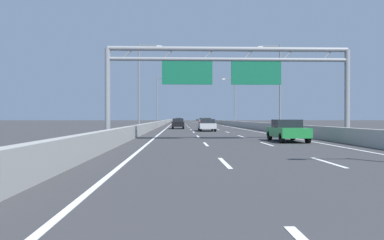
{
  "coord_description": "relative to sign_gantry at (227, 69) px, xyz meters",
  "views": [
    {
      "loc": [
        -3.37,
        -0.23,
        1.56
      ],
      "look_at": [
        -1.21,
        61.5,
        1.18
      ],
      "focal_mm": 34.76,
      "sensor_mm": 36.0,
      "label": 1
    }
  ],
  "objects": [
    {
      "name": "lane_dash_right_13",
      "position": [
        1.91,
        95.72,
        -4.82
      ],
      "size": [
        0.16,
        3.0,
        0.01
      ],
      "primitive_type": "cube",
      "color": "white",
      "rests_on": "ground_plane"
    },
    {
      "name": "lane_dash_left_11",
      "position": [
        -1.69,
        77.72,
        -4.82
      ],
      "size": [
        0.16,
        3.0,
        0.01
      ],
      "primitive_type": "cube",
      "color": "white",
      "rests_on": "ground_plane"
    },
    {
      "name": "lane_dash_right_12",
      "position": [
        1.91,
        86.72,
        -4.82
      ],
      "size": [
        0.16,
        3.0,
        0.01
      ],
      "primitive_type": "cube",
      "color": "white",
      "rests_on": "ground_plane"
    },
    {
      "name": "lane_dash_left_5",
      "position": [
        -1.69,
        23.72,
        -4.82
      ],
      "size": [
        0.16,
        3.0,
        0.01
      ],
      "primitive_type": "cube",
      "color": "white",
      "rests_on": "ground_plane"
    },
    {
      "name": "lane_dash_left_3",
      "position": [
        -1.69,
        5.72,
        -4.82
      ],
      "size": [
        0.16,
        3.0,
        0.01
      ],
      "primitive_type": "cube",
      "color": "white",
      "rests_on": "ground_plane"
    },
    {
      "name": "lane_dash_right_1",
      "position": [
        1.91,
        -12.28,
        -4.82
      ],
      "size": [
        0.16,
        3.0,
        0.01
      ],
      "primitive_type": "cube",
      "color": "white",
      "rests_on": "ground_plane"
    },
    {
      "name": "lane_dash_left_8",
      "position": [
        -1.69,
        50.72,
        -4.82
      ],
      "size": [
        0.16,
        3.0,
        0.01
      ],
      "primitive_type": "cube",
      "color": "white",
      "rests_on": "ground_plane"
    },
    {
      "name": "blue_car",
      "position": [
        -3.32,
        101.73,
        -4.05
      ],
      "size": [
        1.81,
        4.5,
        1.5
      ],
      "color": "#2347AD",
      "rests_on": "ground_plane"
    },
    {
      "name": "lane_dash_left_2",
      "position": [
        -1.69,
        -3.28,
        -4.82
      ],
      "size": [
        0.16,
        3.0,
        0.01
      ],
      "primitive_type": "cube",
      "color": "white",
      "rests_on": "ground_plane"
    },
    {
      "name": "barrier_right",
      "position": [
        7.01,
        85.22,
        -4.35
      ],
      "size": [
        0.45,
        220.0,
        0.95
      ],
      "color": "#9E9E99",
      "rests_on": "ground_plane"
    },
    {
      "name": "lane_dash_right_5",
      "position": [
        1.91,
        23.72,
        -4.82
      ],
      "size": [
        0.16,
        3.0,
        0.01
      ],
      "primitive_type": "cube",
      "color": "white",
      "rests_on": "ground_plane"
    },
    {
      "name": "yellow_car",
      "position": [
        3.49,
        64.12,
        -4.06
      ],
      "size": [
        1.88,
        4.17,
        1.51
      ],
      "color": "yellow",
      "rests_on": "ground_plane"
    },
    {
      "name": "edge_line_right",
      "position": [
        5.36,
        63.22,
        -4.82
      ],
      "size": [
        0.16,
        176.0,
        0.01
      ],
      "primitive_type": "cube",
      "color": "white",
      "rests_on": "ground_plane"
    },
    {
      "name": "lane_dash_left_4",
      "position": [
        -1.69,
        14.72,
        -4.82
      ],
      "size": [
        0.16,
        3.0,
        0.01
      ],
      "primitive_type": "cube",
      "color": "white",
      "rests_on": "ground_plane"
    },
    {
      "name": "lane_dash_right_7",
      "position": [
        1.91,
        41.72,
        -4.82
      ],
      "size": [
        0.16,
        3.0,
        0.01
      ],
      "primitive_type": "cube",
      "color": "white",
      "rests_on": "ground_plane"
    },
    {
      "name": "lane_dash_left_1",
      "position": [
        -1.69,
        -12.28,
        -4.82
      ],
      "size": [
        0.16,
        3.0,
        0.01
      ],
      "primitive_type": "cube",
      "color": "white",
      "rests_on": "ground_plane"
    },
    {
      "name": "edge_line_left",
      "position": [
        -5.14,
        63.22,
        -4.82
      ],
      "size": [
        0.16,
        176.0,
        0.01
      ],
      "primitive_type": "cube",
      "color": "white",
      "rests_on": "ground_plane"
    },
    {
      "name": "white_car",
      "position": [
        3.71,
        86.72,
        -4.06
      ],
      "size": [
        1.83,
        4.15,
        1.5
      ],
      "color": "silver",
      "rests_on": "ground_plane"
    },
    {
      "name": "lane_dash_left_13",
      "position": [
        -1.69,
        95.72,
        -4.82
      ],
      "size": [
        0.16,
        3.0,
        0.01
      ],
      "primitive_type": "cube",
      "color": "white",
      "rests_on": "ground_plane"
    },
    {
      "name": "silver_car",
      "position": [
        -0.02,
        18.05,
        -4.1
      ],
      "size": [
        1.84,
        4.6,
        1.41
      ],
      "color": "#A8ADB2",
      "rests_on": "ground_plane"
    },
    {
      "name": "lane_dash_left_12",
      "position": [
        -1.69,
        86.72,
        -4.82
      ],
      "size": [
        0.16,
        3.0,
        0.01
      ],
      "primitive_type": "cube",
      "color": "white",
      "rests_on": "ground_plane"
    },
    {
      "name": "lane_dash_right_4",
      "position": [
        1.91,
        14.72,
        -4.82
      ],
      "size": [
        0.16,
        3.0,
        0.01
      ],
      "primitive_type": "cube",
      "color": "white",
      "rests_on": "ground_plane"
    },
    {
      "name": "streetlamp_left_mid",
      "position": [
        -7.36,
        15.27,
        0.57
      ],
      "size": [
        2.58,
        0.28,
        9.5
      ],
      "color": "slate",
      "rests_on": "ground_plane"
    },
    {
      "name": "barrier_left",
      "position": [
        -6.79,
        85.22,
        -4.35
      ],
      "size": [
        0.45,
        220.0,
        0.95
      ],
      "color": "#9E9E99",
      "rests_on": "ground_plane"
    },
    {
      "name": "lane_dash_left_10",
      "position": [
        -1.69,
        68.72,
        -4.82
      ],
      "size": [
        0.16,
        3.0,
        0.01
      ],
      "primitive_type": "cube",
      "color": "white",
      "rests_on": "ground_plane"
    },
    {
      "name": "lane_dash_right_10",
      "position": [
        1.91,
        68.72,
        -4.82
      ],
      "size": [
        0.16,
        3.0,
        0.01
      ],
      "primitive_type": "cube",
      "color": "white",
      "rests_on": "ground_plane"
    },
    {
      "name": "lane_dash_right_9",
      "position": [
        1.91,
        59.72,
        -4.82
      ],
      "size": [
        0.16,
        3.0,
        0.01
      ],
      "primitive_type": "cube",
      "color": "white",
      "rests_on": "ground_plane"
    },
    {
      "name": "ground_plane",
      "position": [
        0.11,
        75.22,
        -4.83
      ],
      "size": [
        260.0,
        260.0,
        0.0
      ],
      "primitive_type": "plane",
      "color": "#38383A"
    },
    {
      "name": "streetlamp_right_far",
      "position": [
        7.57,
        48.58,
        0.57
      ],
      "size": [
        2.58,
        0.28,
        9.5
      ],
      "color": "slate",
      "rests_on": "ground_plane"
    },
    {
      "name": "lane_dash_left_7",
      "position": [
        -1.69,
        41.72,
        -4.82
      ],
      "size": [
        0.16,
        3.0,
        0.01
      ],
      "primitive_type": "cube",
      "color": "white",
      "rests_on": "ground_plane"
    },
    {
      "name": "streetlamp_right_mid",
      "position": [
        7.57,
        15.27,
        0.57
      ],
      "size": [
        2.58,
        0.28,
        9.5
      ],
      "color": "slate",
      "rests_on": "ground_plane"
    },
    {
      "name": "sign_gantry",
      "position": [
        0.0,
        0.0,
        0.0
      ],
      "size": [
        16.63,
        0.36,
        6.36
      ],
      "color": "gray",
      "rests_on": "ground_plane"
    },
    {
      "name": "lane_dash_right_14",
      "position": [
        1.91,
        104.72,
        -4.82
      ],
      "size": [
        0.16,
        3.0,
        0.01
      ],
      "primitive_type": "cube",
      "color": "white",
      "rests_on": "ground_plane"
    },
    {
      "name": "lane_dash_left_6",
      "position": [
        -1.69,
        32.72,
        -4.82
      ],
      "size": [
        0.16,
        3.0,
        0.01
      ],
      "primitive_type": "cube",
      "color": "white",
      "rests_on": "ground_plane"
    },
    {
      "name": "lane_dash_right_2",
      "position": [
        1.91,
        -3.28,
        -4.82
      ],
      "size": [
        0.16,
        3.0,
        0.01
      ],
      "primitive_type": "cube",
      "color": "white",
      "rests_on": "ground_plane"
    },
    {
      "name": "lane_dash_left_15",
      "position": [
        -1.69,
        113.72,
        -4.82
      ],
      "size": [
        0.16,
        3.0,
        0.01
      ],
      "primitive_type": "cube",
      "color": "white",
      "rests_on": "ground_plane"
    },
    {
      "name": "streetlamp_left_far",
      "position": [
        -7.36,
        48.58,
        0.57
      ],
      "size": [
        2.58,
        0.28,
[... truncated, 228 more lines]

